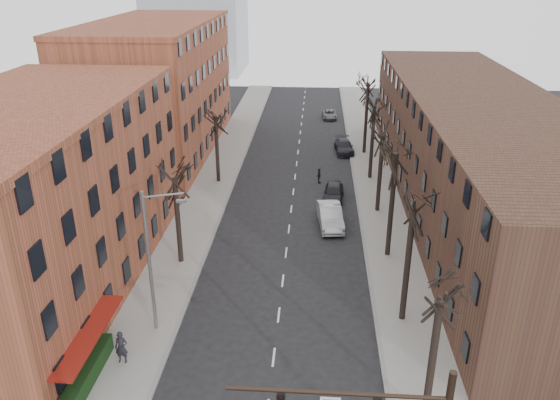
% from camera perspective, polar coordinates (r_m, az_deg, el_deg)
% --- Properties ---
extents(sidewalk_left, '(4.00, 90.00, 0.15)m').
position_cam_1_polar(sidewalk_left, '(56.01, -6.66, 2.33)').
color(sidewalk_left, gray).
rests_on(sidewalk_left, ground).
extents(sidewalk_right, '(4.00, 90.00, 0.15)m').
position_cam_1_polar(sidewalk_right, '(55.43, 9.84, 1.90)').
color(sidewalk_right, gray).
rests_on(sidewalk_right, ground).
extents(building_left_near, '(12.00, 26.00, 12.00)m').
position_cam_1_polar(building_left_near, '(38.81, -24.09, -0.08)').
color(building_left_near, brown).
rests_on(building_left_near, ground).
extents(building_left_far, '(12.00, 28.00, 14.00)m').
position_cam_1_polar(building_left_far, '(64.30, -12.69, 11.15)').
color(building_left_far, brown).
rests_on(building_left_far, ground).
extents(building_right, '(12.00, 50.00, 10.00)m').
position_cam_1_polar(building_right, '(50.70, 19.79, 4.69)').
color(building_right, '#462D20').
rests_on(building_right, ground).
extents(awning_left, '(1.20, 7.00, 0.15)m').
position_cam_1_polar(awning_left, '(32.19, -18.68, -16.84)').
color(awning_left, maroon).
rests_on(awning_left, ground).
extents(hedge, '(0.80, 6.00, 1.00)m').
position_cam_1_polar(hedge, '(31.13, -19.70, -17.05)').
color(hedge, black).
rests_on(hedge, sidewalk_left).
extents(tree_right_b, '(5.20, 5.20, 10.80)m').
position_cam_1_polar(tree_right_b, '(35.22, 12.58, -12.12)').
color(tree_right_b, black).
rests_on(tree_right_b, ground).
extents(tree_right_c, '(5.20, 5.20, 11.60)m').
position_cam_1_polar(tree_right_c, '(41.92, 11.12, -5.75)').
color(tree_right_c, black).
rests_on(tree_right_c, ground).
extents(tree_right_d, '(5.20, 5.20, 10.00)m').
position_cam_1_polar(tree_right_d, '(49.01, 10.10, -1.18)').
color(tree_right_d, black).
rests_on(tree_right_d, ground).
extents(tree_right_e, '(5.20, 5.20, 10.80)m').
position_cam_1_polar(tree_right_e, '(56.35, 9.34, 2.22)').
color(tree_right_e, black).
rests_on(tree_right_e, ground).
extents(tree_right_f, '(5.20, 5.20, 11.60)m').
position_cam_1_polar(tree_right_f, '(63.84, 8.75, 4.83)').
color(tree_right_f, black).
rests_on(tree_right_f, ground).
extents(tree_left_a, '(5.20, 5.20, 9.50)m').
position_cam_1_polar(tree_left_a, '(40.96, -10.27, -6.43)').
color(tree_left_a, black).
rests_on(tree_left_a, ground).
extents(tree_left_b, '(5.20, 5.20, 9.50)m').
position_cam_1_polar(tree_left_b, '(55.05, -6.43, 1.87)').
color(tree_left_b, black).
rests_on(tree_left_b, ground).
extents(streetlight, '(2.45, 0.22, 9.03)m').
position_cam_1_polar(streetlight, '(31.69, -13.25, -5.80)').
color(streetlight, slate).
rests_on(streetlight, ground).
extents(silver_sedan, '(2.34, 5.38, 1.72)m').
position_cam_1_polar(silver_sedan, '(45.55, 5.27, -1.68)').
color(silver_sedan, '#A8AAAF').
rests_on(silver_sedan, ground).
extents(parked_car_near, '(2.12, 4.54, 1.51)m').
position_cam_1_polar(parked_car_near, '(50.60, 5.63, 0.83)').
color(parked_car_near, black).
rests_on(parked_car_near, ground).
extents(parked_car_mid, '(2.36, 4.96, 1.40)m').
position_cam_1_polar(parked_car_mid, '(63.72, 6.71, 5.57)').
color(parked_car_mid, black).
rests_on(parked_car_mid, ground).
extents(parked_car_far, '(2.05, 4.16, 1.14)m').
position_cam_1_polar(parked_car_far, '(78.11, 5.20, 8.91)').
color(parked_car_far, '#5A5D62').
rests_on(parked_car_far, ground).
extents(pedestrian_a, '(0.72, 0.49, 1.91)m').
position_cam_1_polar(pedestrian_a, '(31.74, -16.24, -14.57)').
color(pedestrian_a, black).
rests_on(pedestrian_a, sidewalk_left).
extents(pedestrian_crossing, '(0.44, 0.93, 1.54)m').
position_cam_1_polar(pedestrian_crossing, '(54.35, 4.10, 2.54)').
color(pedestrian_crossing, black).
rests_on(pedestrian_crossing, ground).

